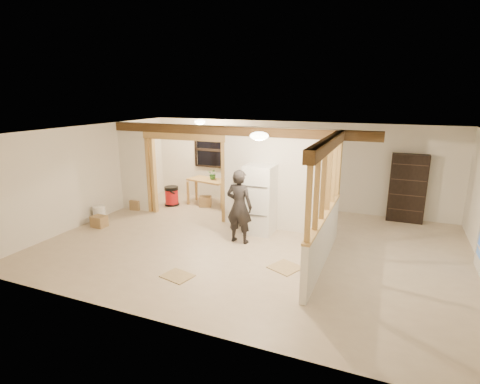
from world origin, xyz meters
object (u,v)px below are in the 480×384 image
at_px(woman, 239,207).
at_px(shop_vac, 172,196).
at_px(refrigerator, 260,199).
at_px(work_table, 209,192).
at_px(bookshelf, 407,188).

distance_m(woman, shop_vac, 3.58).
distance_m(refrigerator, woman, 0.79).
bearing_deg(woman, shop_vac, -28.81).
bearing_deg(work_table, bookshelf, 17.93).
bearing_deg(bookshelf, refrigerator, -145.68).
height_order(work_table, bookshelf, bookshelf).
relative_size(refrigerator, work_table, 1.34).
bearing_deg(refrigerator, woman, -105.83).
relative_size(refrigerator, shop_vac, 2.83).
xyz_separation_m(refrigerator, shop_vac, (-3.20, 1.13, -0.53)).
bearing_deg(woman, bookshelf, -135.81).
relative_size(woman, bookshelf, 0.94).
bearing_deg(woman, refrigerator, -102.33).
relative_size(refrigerator, woman, 0.99).
height_order(refrigerator, woman, woman).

